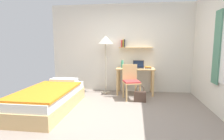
{
  "coord_description": "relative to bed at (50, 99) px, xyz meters",
  "views": [
    {
      "loc": [
        0.37,
        -3.4,
        1.4
      ],
      "look_at": [
        -0.15,
        0.51,
        0.85
      ],
      "focal_mm": 28.72,
      "sensor_mm": 36.0,
      "label": 1
    }
  ],
  "objects": [
    {
      "name": "desk_chair",
      "position": [
        1.73,
        1.02,
        0.26
      ],
      "size": [
        0.52,
        0.52,
        0.9
      ],
      "color": "tan",
      "rests_on": "ground_plane"
    },
    {
      "name": "standing_lamp",
      "position": [
        0.98,
        1.53,
        1.23
      ],
      "size": [
        0.42,
        0.42,
        1.66
      ],
      "color": "#B2A893",
      "rests_on": "ground_plane"
    },
    {
      "name": "water_bottle",
      "position": [
        1.47,
        1.5,
        0.62
      ],
      "size": [
        0.07,
        0.07,
        0.22
      ],
      "primitive_type": "cylinder",
      "color": "#42A87F",
      "rests_on": "desk"
    },
    {
      "name": "laptop",
      "position": [
        1.92,
        1.57,
        0.57
      ],
      "size": [
        0.32,
        0.22,
        0.21
      ],
      "color": "black",
      "rests_on": "desk"
    },
    {
      "name": "book_stack",
      "position": [
        2.19,
        1.54,
        0.53
      ],
      "size": [
        0.19,
        0.23,
        0.05
      ],
      "color": "#333338",
      "rests_on": "desk"
    },
    {
      "name": "wall_back",
      "position": [
        1.47,
        1.85,
        1.06
      ],
      "size": [
        4.4,
        0.27,
        2.6
      ],
      "color": "silver",
      "rests_on": "ground_plane"
    },
    {
      "name": "bed",
      "position": [
        0.0,
        0.0,
        0.0
      ],
      "size": [
        0.98,
        2.05,
        0.54
      ],
      "color": "tan",
      "rests_on": "ground_plane"
    },
    {
      "name": "ground_plane",
      "position": [
        1.47,
        -0.18,
        -0.24
      ],
      "size": [
        5.28,
        5.28,
        0.0
      ],
      "primitive_type": "plane",
      "color": "gray"
    },
    {
      "name": "desk",
      "position": [
        1.83,
        1.52,
        0.37
      ],
      "size": [
        1.07,
        0.56,
        0.75
      ],
      "color": "tan",
      "rests_on": "ground_plane"
    },
    {
      "name": "handbag",
      "position": [
        1.96,
        0.79,
        -0.1
      ],
      "size": [
        0.3,
        0.12,
        0.41
      ],
      "color": "#4C382D",
      "rests_on": "ground_plane"
    }
  ]
}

